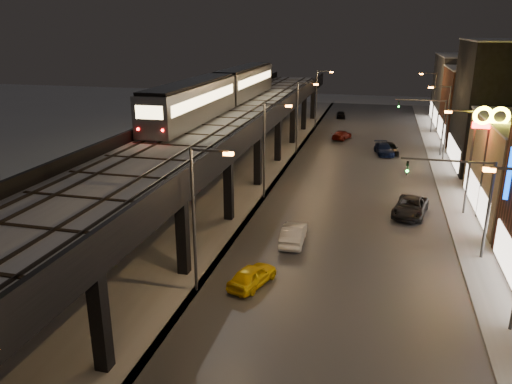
# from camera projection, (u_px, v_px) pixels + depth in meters

# --- Properties ---
(road_surface) EXTENTS (17.00, 120.00, 0.06)m
(road_surface) POSITION_uv_depth(u_px,v_px,m) (354.00, 192.00, 48.99)
(road_surface) COLOR #46474D
(road_surface) RESTS_ON ground
(sidewalk_right) EXTENTS (4.00, 120.00, 0.14)m
(sidewalk_right) POSITION_uv_depth(u_px,v_px,m) (463.00, 199.00, 46.65)
(sidewalk_right) COLOR #9FA1A8
(sidewalk_right) RESTS_ON ground
(under_viaduct_pavement) EXTENTS (11.00, 120.00, 0.06)m
(under_viaduct_pavement) POSITION_uv_depth(u_px,v_px,m) (223.00, 182.00, 52.12)
(under_viaduct_pavement) COLOR #9FA1A8
(under_viaduct_pavement) RESTS_ON ground
(elevated_viaduct) EXTENTS (9.00, 100.00, 6.30)m
(elevated_viaduct) POSITION_uv_depth(u_px,v_px,m) (212.00, 135.00, 47.46)
(elevated_viaduct) COLOR black
(elevated_viaduct) RESTS_ON ground
(viaduct_trackbed) EXTENTS (8.40, 100.00, 0.32)m
(viaduct_trackbed) POSITION_uv_depth(u_px,v_px,m) (212.00, 127.00, 47.33)
(viaduct_trackbed) COLOR #B2B7C1
(viaduct_trackbed) RESTS_ON elevated_viaduct
(viaduct_parapet_streetside) EXTENTS (0.30, 100.00, 1.10)m
(viaduct_parapet_streetside) POSITION_uv_depth(u_px,v_px,m) (257.00, 124.00, 46.20)
(viaduct_parapet_streetside) COLOR black
(viaduct_parapet_streetside) RESTS_ON elevated_viaduct
(viaduct_parapet_far) EXTENTS (0.30, 100.00, 1.10)m
(viaduct_parapet_far) POSITION_uv_depth(u_px,v_px,m) (170.00, 120.00, 48.22)
(viaduct_parapet_far) COLOR black
(viaduct_parapet_far) RESTS_ON elevated_viaduct
(building_e) EXTENTS (12.20, 12.20, 10.16)m
(building_e) POSITION_uv_depth(u_px,v_px,m) (491.00, 106.00, 68.43)
(building_e) COLOR #4C2318
(building_e) RESTS_ON ground
(building_f) EXTENTS (12.20, 16.20, 11.16)m
(building_f) POSITION_uv_depth(u_px,v_px,m) (475.00, 91.00, 81.16)
(building_f) COLOR #373737
(building_f) RESTS_ON ground
(streetlight_left_1) EXTENTS (2.57, 0.28, 9.00)m
(streetlight_left_1) POSITION_uv_depth(u_px,v_px,m) (198.00, 211.00, 28.94)
(streetlight_left_1) COLOR #38383A
(streetlight_left_1) RESTS_ON ground
(streetlight_left_2) EXTENTS (2.57, 0.28, 9.00)m
(streetlight_left_2) POSITION_uv_depth(u_px,v_px,m) (267.00, 144.00, 45.51)
(streetlight_left_2) COLOR #38383A
(streetlight_left_2) RESTS_ON ground
(streetlight_right_2) EXTENTS (2.56, 0.28, 9.00)m
(streetlight_right_2) POSITION_uv_depth(u_px,v_px,m) (468.00, 155.00, 41.53)
(streetlight_right_2) COLOR #38383A
(streetlight_right_2) RESTS_ON ground
(streetlight_left_3) EXTENTS (2.57, 0.28, 9.00)m
(streetlight_left_3) POSITION_uv_depth(u_px,v_px,m) (299.00, 113.00, 62.08)
(streetlight_left_3) COLOR #38383A
(streetlight_left_3) RESTS_ON ground
(streetlight_right_3) EXTENTS (2.56, 0.28, 9.00)m
(streetlight_right_3) POSITION_uv_depth(u_px,v_px,m) (445.00, 119.00, 58.10)
(streetlight_right_3) COLOR #38383A
(streetlight_right_3) RESTS_ON ground
(streetlight_left_4) EXTENTS (2.57, 0.28, 9.00)m
(streetlight_left_4) POSITION_uv_depth(u_px,v_px,m) (318.00, 95.00, 78.64)
(streetlight_left_4) COLOR #38383A
(streetlight_left_4) RESTS_ON ground
(streetlight_right_4) EXTENTS (2.56, 0.28, 9.00)m
(streetlight_right_4) POSITION_uv_depth(u_px,v_px,m) (432.00, 98.00, 74.66)
(streetlight_right_4) COLOR #38383A
(streetlight_right_4) RESTS_ON ground
(traffic_light_rig_a) EXTENTS (6.10, 0.34, 7.00)m
(traffic_light_rig_a) POSITION_uv_depth(u_px,v_px,m) (472.00, 197.00, 33.68)
(traffic_light_rig_a) COLOR #38383A
(traffic_light_rig_a) RESTS_ON ground
(traffic_light_rig_b) EXTENTS (6.10, 0.34, 7.00)m
(traffic_light_rig_b) POSITION_uv_depth(u_px,v_px,m) (434.00, 120.00, 61.29)
(traffic_light_rig_b) COLOR #38383A
(traffic_light_rig_b) RESTS_ON ground
(subway_train) EXTENTS (3.18, 38.46, 3.81)m
(subway_train) POSITION_uv_depth(u_px,v_px,m) (223.00, 90.00, 57.49)
(subway_train) COLOR gray
(subway_train) RESTS_ON viaduct_trackbed
(car_taxi) EXTENTS (2.73, 4.25, 1.35)m
(car_taxi) POSITION_uv_depth(u_px,v_px,m) (252.00, 276.00, 30.98)
(car_taxi) COLOR yellow
(car_taxi) RESTS_ON ground
(car_near_white) EXTENTS (1.75, 4.56, 1.48)m
(car_near_white) POSITION_uv_depth(u_px,v_px,m) (294.00, 234.00, 37.05)
(car_near_white) COLOR silver
(car_near_white) RESTS_ON ground
(car_mid_dark) EXTENTS (2.88, 4.60, 1.24)m
(car_mid_dark) POSITION_uv_depth(u_px,v_px,m) (342.00, 135.00, 71.57)
(car_mid_dark) COLOR #661209
(car_mid_dark) RESTS_ON ground
(car_far_white) EXTENTS (1.82, 3.73, 1.22)m
(car_far_white) POSITION_uv_depth(u_px,v_px,m) (341.00, 115.00, 88.53)
(car_far_white) COLOR black
(car_far_white) RESTS_ON ground
(car_onc_dark) EXTENTS (3.51, 5.80, 1.50)m
(car_onc_dark) POSITION_uv_depth(u_px,v_px,m) (410.00, 208.00, 42.55)
(car_onc_dark) COLOR black
(car_onc_dark) RESTS_ON ground
(car_onc_white) EXTENTS (2.88, 5.01, 1.37)m
(car_onc_white) POSITION_uv_depth(u_px,v_px,m) (384.00, 150.00, 62.97)
(car_onc_white) COLOR #0E183E
(car_onc_white) RESTS_ON ground
(car_onc_red) EXTENTS (2.49, 4.43, 1.42)m
(car_onc_red) POSITION_uv_depth(u_px,v_px,m) (390.00, 149.00, 63.40)
(car_onc_red) COLOR black
(car_onc_red) RESTS_ON ground
(sign_mcdonalds) EXTENTS (2.78, 0.32, 9.44)m
(sign_mcdonalds) POSITION_uv_depth(u_px,v_px,m) (490.00, 130.00, 39.92)
(sign_mcdonalds) COLOR #38383A
(sign_mcdonalds) RESTS_ON ground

